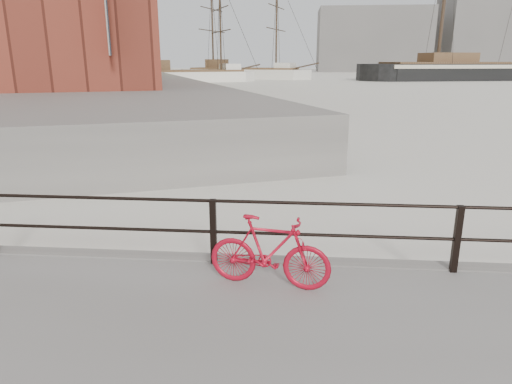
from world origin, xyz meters
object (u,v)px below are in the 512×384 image
(workboat_near, at_px, (81,99))
(workboat_far, at_px, (54,91))
(schooner_mid, at_px, (244,79))
(schooner_left, at_px, (190,82))
(bicycle, at_px, (269,252))

(workboat_near, bearing_deg, workboat_far, 120.60)
(schooner_mid, relative_size, schooner_left, 1.18)
(schooner_mid, relative_size, workboat_near, 2.10)
(schooner_left, relative_size, workboat_far, 2.10)
(workboat_far, bearing_deg, schooner_mid, 26.90)
(workboat_near, height_order, workboat_far, same)
(schooner_mid, height_order, workboat_far, schooner_mid)
(bicycle, xyz_separation_m, workboat_near, (-18.57, 33.73, -0.85))
(bicycle, xyz_separation_m, workboat_far, (-26.79, 44.46, -0.85))
(schooner_left, bearing_deg, schooner_mid, 37.49)
(schooner_mid, bearing_deg, schooner_left, -103.13)
(schooner_left, height_order, workboat_far, schooner_left)
(schooner_left, xyz_separation_m, workboat_near, (-2.04, -33.66, 0.00))
(schooner_mid, distance_m, workboat_near, 48.44)
(bicycle, bearing_deg, schooner_mid, 106.60)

